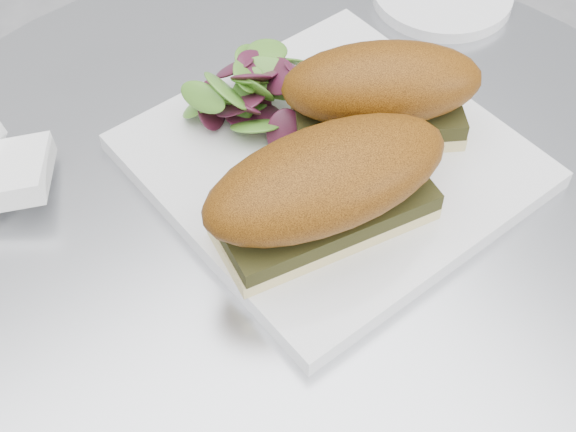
% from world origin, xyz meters
% --- Properties ---
extents(table, '(0.70, 0.70, 0.73)m').
position_xyz_m(table, '(0.00, 0.00, 0.49)').
color(table, silver).
rests_on(table, ground).
extents(plate, '(0.27, 0.27, 0.02)m').
position_xyz_m(plate, '(0.06, 0.04, 0.74)').
color(plate, silver).
rests_on(plate, table).
extents(sandwich_left, '(0.19, 0.11, 0.08)m').
position_xyz_m(sandwich_left, '(0.01, -0.01, 0.79)').
color(sandwich_left, '#F6DE9A').
rests_on(sandwich_left, plate).
extents(sandwich_right, '(0.16, 0.14, 0.08)m').
position_xyz_m(sandwich_right, '(0.10, 0.03, 0.79)').
color(sandwich_right, '#F6DE9A').
rests_on(sandwich_right, plate).
extents(salad, '(0.10, 0.10, 0.05)m').
position_xyz_m(salad, '(0.03, 0.11, 0.77)').
color(salad, '#579B32').
rests_on(salad, plate).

